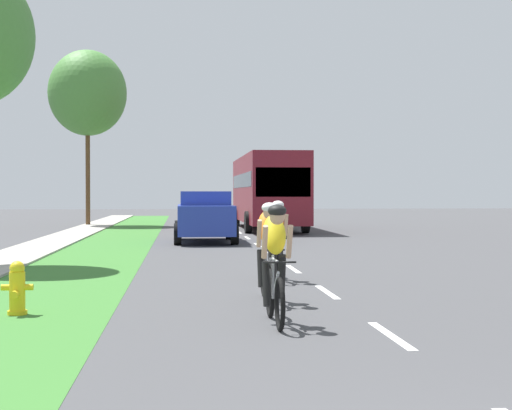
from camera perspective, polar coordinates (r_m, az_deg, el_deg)
The scene contains 11 objects.
ground_plane at distance 23.04m, azimuth 0.64°, elevation -3.40°, with size 120.00×120.00×0.00m, color #424244.
grass_verge at distance 23.02m, azimuth -11.44°, elevation -3.41°, with size 2.69×70.00×0.01m, color #38722D.
sidewalk_concrete at distance 23.35m, azimuth -16.78°, elevation -3.37°, with size 1.67×70.00×0.10m, color #9E998E.
lane_markings_center at distance 27.01m, azimuth -0.29°, elevation -2.76°, with size 0.12×53.80×0.01m.
fire_hydrant_yellow at distance 11.20m, azimuth -17.69°, elevation -6.07°, with size 0.44×0.38×0.76m.
cyclist_lead at distance 9.86m, azimuth 1.45°, elevation -4.40°, with size 0.42×1.72×1.58m.
cyclist_trailing at distance 11.89m, azimuth 0.90°, elevation -3.50°, with size 0.42×1.72×1.58m.
cyclist_distant at distance 14.84m, azimuth 1.55°, elevation -2.62°, with size 0.42×1.72×1.58m.
suv_blue at distance 26.58m, azimuth -3.90°, elevation -0.78°, with size 2.15×4.70×1.79m.
bus_maroon at distance 36.14m, azimuth 0.85°, elevation 1.30°, with size 2.78×11.60×3.48m.
street_tree_far at distance 41.52m, azimuth -12.67°, elevation 8.28°, with size 4.16×4.16×9.38m.
Camera 1 is at (-2.51, -2.84, 1.72)m, focal length 52.67 mm.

